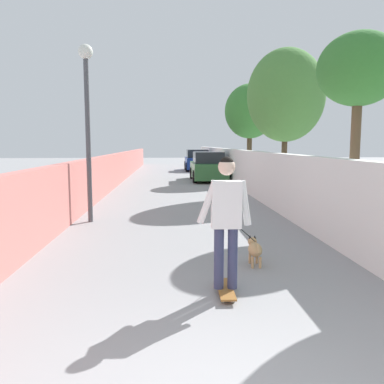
# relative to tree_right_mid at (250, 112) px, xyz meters

# --- Properties ---
(ground_plane) EXTENTS (80.00, 80.00, 0.00)m
(ground_plane) POSITION_rel_tree_right_mid_xyz_m (-5.00, 3.97, -3.66)
(ground_plane) COLOR gray
(wall_left) EXTENTS (48.00, 0.30, 1.50)m
(wall_left) POSITION_rel_tree_right_mid_xyz_m (-7.00, 6.87, -2.91)
(wall_left) COLOR #CC726B
(wall_left) RESTS_ON ground
(fence_right) EXTENTS (48.00, 0.30, 1.70)m
(fence_right) POSITION_rel_tree_right_mid_xyz_m (-7.00, 1.06, -2.81)
(fence_right) COLOR white
(fence_right) RESTS_ON ground
(tree_right_mid) EXTENTS (2.67, 2.67, 5.12)m
(tree_right_mid) POSITION_rel_tree_right_mid_xyz_m (0.00, 0.00, 0.00)
(tree_right_mid) COLOR #473523
(tree_right_mid) RESTS_ON ground
(tree_right_far) EXTENTS (2.94, 2.94, 5.56)m
(tree_right_far) POSITION_rel_tree_right_mid_xyz_m (-6.00, -0.15, 0.13)
(tree_right_far) COLOR #473523
(tree_right_far) RESTS_ON ground
(tree_right_distant) EXTENTS (2.02, 2.02, 4.69)m
(tree_right_distant) POSITION_rel_tree_right_mid_xyz_m (-11.50, -0.33, 0.07)
(tree_right_distant) COLOR brown
(tree_right_distant) RESTS_ON ground
(lamp_post) EXTENTS (0.36, 0.36, 4.37)m
(lamp_post) POSITION_rel_tree_right_mid_xyz_m (-11.12, 6.32, -0.67)
(lamp_post) COLOR #4C4C51
(lamp_post) RESTS_ON ground
(skateboard) EXTENTS (0.81, 0.22, 0.08)m
(skateboard) POSITION_rel_tree_right_mid_xyz_m (-16.24, 3.59, -3.59)
(skateboard) COLOR brown
(skateboard) RESTS_ON ground
(person_skateboarder) EXTENTS (0.23, 0.71, 1.73)m
(person_skateboarder) POSITION_rel_tree_right_mid_xyz_m (-16.24, 3.59, -2.56)
(person_skateboarder) COLOR #333859
(person_skateboarder) RESTS_ON skateboard
(dog) EXTENTS (1.55, 0.78, 1.06)m
(dog) POSITION_rel_tree_right_mid_xyz_m (-15.00, 2.93, -3.39)
(dog) COLOR tan
(dog) RESTS_ON ground
(car_near) EXTENTS (4.12, 1.80, 1.54)m
(car_near) POSITION_rel_tree_right_mid_xyz_m (0.02, 2.21, -2.95)
(car_near) COLOR #336B38
(car_near) RESTS_ON ground
(car_far) EXTENTS (3.87, 1.80, 1.54)m
(car_far) POSITION_rel_tree_right_mid_xyz_m (8.09, 2.21, -2.95)
(car_far) COLOR navy
(car_far) RESTS_ON ground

